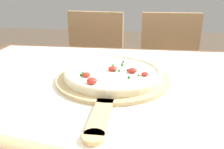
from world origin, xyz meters
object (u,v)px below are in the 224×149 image
at_px(chair_left, 93,70).
at_px(chair_right, 169,73).
at_px(pizza_peel, 112,80).
at_px(pizza, 113,73).

bearing_deg(chair_left, chair_right, 5.62).
bearing_deg(chair_right, pizza_peel, -110.21).
height_order(chair_left, chair_right, same).
distance_m(pizza, chair_right, 0.85).
xyz_separation_m(pizza_peel, chair_right, (0.28, 0.78, -0.26)).
relative_size(pizza_peel, chair_left, 0.61).
bearing_deg(pizza_peel, pizza, 90.03).
distance_m(pizza, chair_left, 0.84).
bearing_deg(pizza, pizza_peel, -89.97).
xyz_separation_m(pizza, chair_right, (0.28, 0.76, -0.28)).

